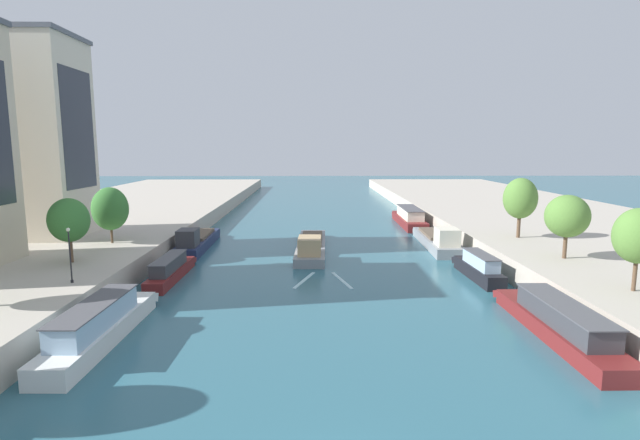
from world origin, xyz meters
name	(u,v)px	position (x,y,z in m)	size (l,w,h in m)	color
quay_left	(79,226)	(-35.38, 55.00, 1.21)	(36.00, 170.00, 2.42)	#B7AD9E
quay_right	(556,225)	(35.38, 55.00, 1.21)	(36.00, 170.00, 2.42)	#B7AD9E
barge_midriver	(311,245)	(-1.24, 41.96, 0.85)	(3.93, 19.54, 2.85)	gray
wake_behind_barge	(323,280)	(-0.10, 29.23, 0.01)	(5.60, 5.97, 0.03)	#A0CCD6
moored_boat_left_end	(100,325)	(-15.05, 14.50, 1.18)	(2.80, 14.83, 2.81)	silver
moored_boat_left_downstream	(171,269)	(-14.84, 29.88, 0.97)	(2.06, 11.85, 2.32)	maroon
moored_boat_left_lone	(197,241)	(-15.62, 44.22, 0.98)	(3.13, 16.10, 3.25)	#1E284C
moored_boat_right_upstream	(558,322)	(15.35, 14.73, 1.08)	(2.71, 15.72, 2.57)	maroon
moored_boat_right_end	(478,268)	(15.07, 29.66, 1.08)	(2.22, 10.08, 2.58)	black
moored_boat_right_midway	(438,240)	(14.93, 44.56, 0.97)	(3.90, 16.80, 3.24)	gray
moored_boat_right_gap_after	(409,218)	(14.82, 62.40, 1.24)	(3.52, 16.78, 2.96)	maroon
tree_left_second	(69,220)	(-22.83, 27.02, 6.24)	(3.54, 3.54, 5.80)	brown
tree_left_third	(110,209)	(-22.81, 35.95, 6.14)	(3.81, 3.81, 6.04)	brown
tree_right_far	(638,236)	(22.06, 17.39, 6.44)	(3.39, 3.39, 6.03)	brown
tree_right_past_mid	(567,216)	(22.42, 27.81, 6.38)	(3.93, 3.93, 5.95)	brown
tree_right_distant	(520,198)	(22.54, 38.37, 6.91)	(3.76, 3.76, 6.83)	brown
lamppost_left_bank	(70,253)	(-19.55, 20.25, 4.76)	(0.28, 0.28, 4.26)	black
building_left_far_end	(9,137)	(-35.69, 40.63, 13.84)	(16.38, 9.59, 22.82)	beige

